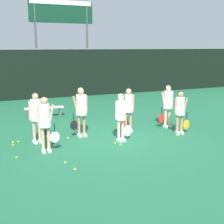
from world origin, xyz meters
name	(u,v)px	position (x,y,z in m)	size (l,w,h in m)	color
ground_plane	(113,138)	(0.00, 0.00, 0.00)	(140.00, 140.00, 0.00)	#216642
fence_windscreen	(52,73)	(0.00, 9.57, 1.55)	(60.00, 0.08, 3.08)	black
scoreboard	(62,20)	(1.18, 11.39, 4.90)	(4.31, 0.15, 6.17)	#515156
bench_courtside	(44,109)	(-1.59, 4.23, 0.40)	(1.78, 0.49, 0.47)	silver
player_0	(45,119)	(-2.47, -0.58, 1.04)	(0.65, 0.36, 1.75)	tan
player_1	(121,114)	(0.11, -0.46, 0.95)	(0.63, 0.32, 1.64)	beige
player_2	(180,109)	(2.51, -0.46, 0.94)	(0.62, 0.35, 1.60)	tan
player_3	(36,113)	(-2.56, 0.48, 1.02)	(0.69, 0.41, 1.71)	tan
player_4	(81,108)	(-0.96, 0.61, 1.06)	(0.68, 0.41, 1.77)	tan
player_5	(128,106)	(0.88, 0.56, 0.98)	(0.64, 0.36, 1.67)	tan
player_6	(168,103)	(2.61, 0.53, 1.00)	(0.66, 0.39, 1.69)	beige
tennis_ball_0	(187,127)	(3.30, 0.16, 0.03)	(0.07, 0.07, 0.07)	#CCE033
tennis_ball_1	(120,145)	(-0.13, -0.95, 0.03)	(0.06, 0.06, 0.06)	#CCE033
tennis_ball_2	(13,142)	(-3.34, 0.74, 0.03)	(0.07, 0.07, 0.07)	#CCE033
tennis_ball_3	(50,144)	(-2.23, 0.06, 0.03)	(0.07, 0.07, 0.07)	#CCE033
tennis_ball_4	(177,135)	(2.25, -0.72, 0.04)	(0.07, 0.07, 0.07)	#CCE033
tennis_ball_5	(13,145)	(-3.37, 0.44, 0.03)	(0.07, 0.07, 0.07)	#CCE033
tennis_ball_6	(115,143)	(-0.21, -0.70, 0.03)	(0.06, 0.06, 0.06)	#CCE033
tennis_ball_7	(17,158)	(-3.39, -0.84, 0.03)	(0.06, 0.06, 0.06)	#CCE033
tennis_ball_8	(18,142)	(-3.16, 0.73, 0.03)	(0.07, 0.07, 0.07)	#CCE033
tennis_ball_9	(68,138)	(-1.51, 0.49, 0.04)	(0.07, 0.07, 0.07)	#CCE033
tennis_ball_10	(75,169)	(-2.09, -2.36, 0.04)	(0.07, 0.07, 0.07)	#CCE033
tennis_ball_11	(65,163)	(-2.20, -1.78, 0.03)	(0.07, 0.07, 0.07)	#CCE033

